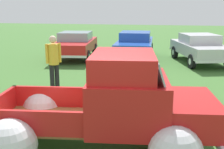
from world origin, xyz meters
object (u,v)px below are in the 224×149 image
Objects in this scene: spectator_1 at (54,59)px; show_car_2 at (200,47)px; vintage_pickup_truck at (115,112)px; show_car_0 at (75,44)px; show_car_1 at (135,44)px.

show_car_2 is at bearing 97.09° from spectator_1.
vintage_pickup_truck is at bearing -30.85° from show_car_2.
show_car_2 is at bearing 83.55° from show_car_0.
vintage_pickup_truck is 1.10× the size of show_car_0.
show_car_1 is 6.94m from spectator_1.
vintage_pickup_truck reaches higher than show_car_1.
show_car_2 is (2.57, 9.43, 0.03)m from vintage_pickup_truck.
vintage_pickup_truck is at bearing -3.27° from spectator_1.
spectator_1 reaches higher than show_car_0.
vintage_pickup_truck is 1.05× the size of show_car_1.
show_car_0 is 6.10m from spectator_1.
show_car_2 is at bearing 67.82° from vintage_pickup_truck.
spectator_1 is at bearing -18.35° from show_car_1.
spectator_1 is (-1.92, -6.66, 0.28)m from show_car_1.
show_car_2 is 8.00m from spectator_1.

